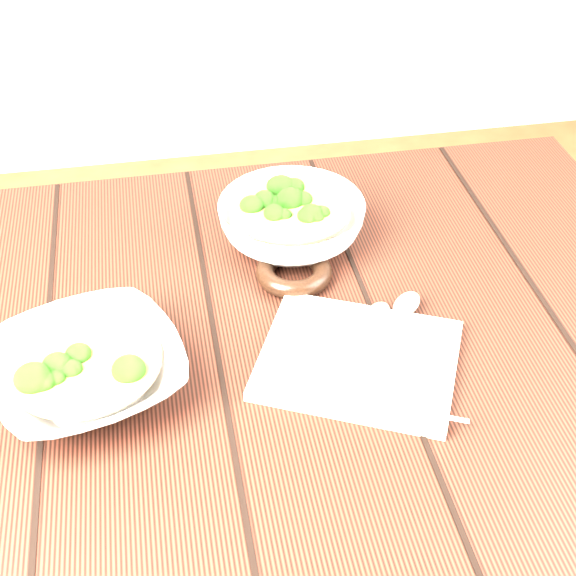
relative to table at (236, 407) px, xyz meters
The scene contains 7 objects.
table is the anchor object (origin of this frame).
soup_bowl_front 0.23m from the table, 164.00° to the right, with size 0.26×0.26×0.06m.
soup_bowl_back 0.26m from the table, 59.84° to the left, with size 0.22×0.22×0.07m.
trivet 0.19m from the table, 47.00° to the left, with size 0.10×0.10×0.02m, color black.
napkin 0.20m from the table, 25.40° to the right, with size 0.22×0.18×0.01m, color beige.
spoon_left 0.21m from the table, 11.73° to the right, with size 0.13×0.16×0.01m.
spoon_right 0.24m from the table, ahead, with size 0.13×0.15×0.01m.
Camera 1 is at (-0.06, -0.71, 1.41)m, focal length 50.00 mm.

